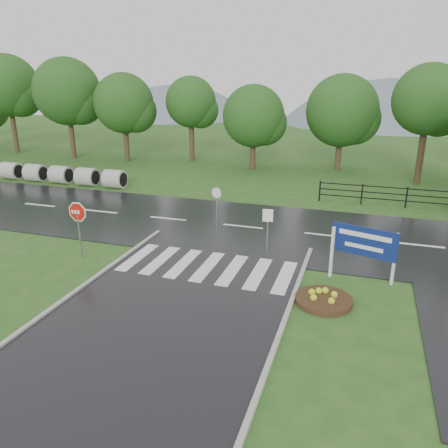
% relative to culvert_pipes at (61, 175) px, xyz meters
% --- Properties ---
extents(ground, '(120.00, 120.00, 0.00)m').
position_rel_culvert_pipes_xyz_m(ground, '(14.35, -15.00, -0.60)').
color(ground, '#29531B').
rests_on(ground, ground).
extents(main_road, '(90.00, 8.00, 0.04)m').
position_rel_culvert_pipes_xyz_m(main_road, '(14.35, -5.00, -0.60)').
color(main_road, black).
rests_on(main_road, ground).
extents(crosswalk, '(6.50, 2.80, 0.02)m').
position_rel_culvert_pipes_xyz_m(crosswalk, '(14.35, -10.00, -0.54)').
color(crosswalk, silver).
rests_on(crosswalk, ground).
extents(fence_west, '(9.58, 0.08, 1.20)m').
position_rel_culvert_pipes_xyz_m(fence_west, '(22.10, 1.00, 0.12)').
color(fence_west, black).
rests_on(fence_west, ground).
extents(hills, '(102.00, 48.00, 48.00)m').
position_rel_culvert_pipes_xyz_m(hills, '(17.84, 50.00, -16.14)').
color(hills, slate).
rests_on(hills, ground).
extents(treeline, '(83.20, 5.20, 10.00)m').
position_rel_culvert_pipes_xyz_m(treeline, '(15.35, 9.00, -0.60)').
color(treeline, '#1D4816').
rests_on(treeline, ground).
extents(culvert_pipes, '(9.70, 1.20, 1.20)m').
position_rel_culvert_pipes_xyz_m(culvert_pipes, '(0.00, 0.00, 0.00)').
color(culvert_pipes, '#9E9B93').
rests_on(culvert_pipes, ground).
extents(stop_sign, '(1.10, 0.07, 2.47)m').
position_rel_culvert_pipes_xyz_m(stop_sign, '(9.11, -10.58, 1.14)').
color(stop_sign, '#939399').
rests_on(stop_sign, ground).
extents(estate_billboard, '(2.25, 0.73, 2.03)m').
position_rel_culvert_pipes_xyz_m(estate_billboard, '(19.97, -9.31, 0.80)').
color(estate_billboard, silver).
rests_on(estate_billboard, ground).
extents(flower_bed, '(1.85, 1.85, 0.37)m').
position_rel_culvert_pipes_xyz_m(flower_bed, '(18.89, -11.39, -0.46)').
color(flower_bed, '#332111').
rests_on(flower_bed, ground).
extents(reg_sign_small, '(0.43, 0.08, 1.93)m').
position_rel_culvert_pipes_xyz_m(reg_sign_small, '(16.20, -7.89, 0.79)').
color(reg_sign_small, '#939399').
rests_on(reg_sign_small, ground).
extents(reg_sign_round, '(0.49, 0.14, 2.14)m').
position_rel_culvert_pipes_xyz_m(reg_sign_round, '(13.34, -5.97, 0.77)').
color(reg_sign_round, '#939399').
rests_on(reg_sign_round, ground).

